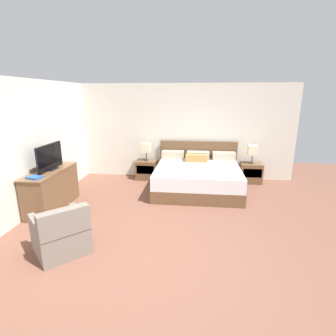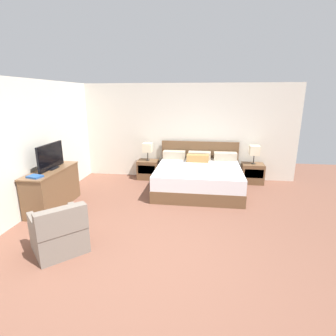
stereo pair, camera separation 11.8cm
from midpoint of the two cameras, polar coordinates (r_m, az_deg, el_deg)
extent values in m
plane|color=brown|center=(3.83, -4.90, -20.04)|extent=(11.99, 11.99, 0.00)
cube|color=silver|center=(7.16, 1.20, 7.89)|extent=(6.28, 0.06, 2.53)
cube|color=silver|center=(5.81, -27.41, 4.33)|extent=(0.06, 5.80, 2.53)
cube|color=brown|center=(6.34, 5.87, -3.66)|extent=(1.97, 1.91, 0.28)
cube|color=silver|center=(6.25, 5.94, -1.12)|extent=(1.96, 1.89, 0.31)
cube|color=brown|center=(7.18, 6.06, 1.75)|extent=(2.05, 0.05, 1.03)
cube|color=tan|center=(6.98, 0.60, 2.90)|extent=(0.58, 0.28, 0.20)
cube|color=tan|center=(6.95, 6.09, 2.74)|extent=(0.58, 0.28, 0.20)
cube|color=tan|center=(6.98, 11.58, 2.57)|extent=(0.58, 0.28, 0.20)
cube|color=#A87A42|center=(6.69, 5.73, 2.16)|extent=(0.55, 0.22, 0.18)
cube|color=brown|center=(7.19, -5.14, -0.34)|extent=(0.55, 0.42, 0.51)
cube|color=#473120|center=(6.98, -5.49, -0.40)|extent=(0.46, 0.01, 0.23)
cube|color=brown|center=(7.18, 17.13, -1.02)|extent=(0.55, 0.42, 0.51)
cube|color=#473120|center=(6.97, 17.46, -1.10)|extent=(0.46, 0.01, 0.23)
cylinder|color=#332D28|center=(7.12, -5.19, 1.72)|extent=(0.11, 0.11, 0.02)
cylinder|color=#332D28|center=(7.09, -5.21, 2.64)|extent=(0.02, 0.02, 0.22)
cube|color=beige|center=(7.04, -5.26, 4.45)|extent=(0.24, 0.24, 0.24)
cylinder|color=#332D28|center=(7.11, 17.30, 1.04)|extent=(0.11, 0.11, 0.02)
cylinder|color=#332D28|center=(7.08, 17.38, 1.96)|extent=(0.02, 0.02, 0.22)
cube|color=beige|center=(7.03, 17.53, 3.77)|extent=(0.24, 0.24, 0.24)
cube|color=brown|center=(5.78, -24.50, -4.27)|extent=(0.47, 1.37, 0.80)
cube|color=brown|center=(5.67, -24.93, -0.58)|extent=(0.48, 1.41, 0.02)
cube|color=black|center=(5.72, -24.63, -0.19)|extent=(0.18, 0.27, 0.02)
cube|color=black|center=(5.66, -24.91, 2.24)|extent=(0.04, 0.85, 0.50)
cube|color=black|center=(5.65, -24.74, 2.24)|extent=(0.01, 0.83, 0.48)
cube|color=#234C8E|center=(5.24, -27.65, -1.83)|extent=(0.28, 0.23, 0.04)
cube|color=#70665B|center=(4.29, -23.02, -13.97)|extent=(0.96, 0.96, 0.40)
cube|color=#70665B|center=(3.88, -22.50, -10.78)|extent=(0.59, 0.59, 0.36)
cube|color=#70665B|center=(4.11, -27.46, -11.30)|extent=(0.51, 0.51, 0.18)
cube|color=#70665B|center=(4.23, -19.56, -9.62)|extent=(0.51, 0.51, 0.18)
camera|label=1|loc=(0.06, -90.61, -0.17)|focal=28.00mm
camera|label=2|loc=(0.06, 89.39, 0.17)|focal=28.00mm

